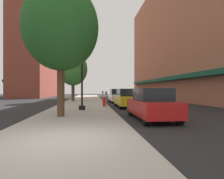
% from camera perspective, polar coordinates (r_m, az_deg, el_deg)
% --- Properties ---
extents(ground_plane, '(90.00, 90.00, 0.00)m').
position_cam_1_polar(ground_plane, '(23.93, 1.24, -3.81)').
color(ground_plane, '#232326').
extents(sidewalk_slab, '(4.80, 50.00, 0.12)m').
position_cam_1_polar(sidewalk_slab, '(24.73, -8.32, -3.55)').
color(sidewalk_slab, '#A8A399').
rests_on(sidewalk_slab, ground).
extents(building_right_brick, '(6.80, 40.00, 20.12)m').
position_cam_1_polar(building_right_brick, '(32.21, 20.71, 15.21)').
color(building_right_brick, '#9E6047').
rests_on(building_right_brick, ground).
extents(building_far_background, '(6.80, 18.00, 21.16)m').
position_cam_1_polar(building_far_background, '(45.17, -21.92, 11.46)').
color(building_far_background, brown).
rests_on(building_far_background, ground).
extents(lamppost, '(0.48, 0.48, 5.90)m').
position_cam_1_polar(lamppost, '(13.92, -9.10, 6.64)').
color(lamppost, black).
rests_on(lamppost, sidewalk_slab).
extents(fire_hydrant, '(0.33, 0.26, 0.79)m').
position_cam_1_polar(fire_hydrant, '(16.36, -2.45, -3.76)').
color(fire_hydrant, red).
rests_on(fire_hydrant, sidewalk_slab).
extents(parking_meter_near, '(0.14, 0.09, 1.31)m').
position_cam_1_polar(parking_meter_near, '(15.30, -1.79, -2.41)').
color(parking_meter_near, slate).
rests_on(parking_meter_near, sidewalk_slab).
extents(parking_meter_far, '(0.14, 0.09, 1.31)m').
position_cam_1_polar(parking_meter_far, '(19.76, -2.84, -1.86)').
color(parking_meter_far, slate).
rests_on(parking_meter_far, sidewalk_slab).
extents(tree_near, '(4.16, 4.16, 7.30)m').
position_cam_1_polar(tree_near, '(11.24, -15.29, 17.66)').
color(tree_near, '#4C3823').
rests_on(tree_near, sidewalk_slab).
extents(tree_mid, '(3.72, 3.72, 6.27)m').
position_cam_1_polar(tree_mid, '(25.02, -11.76, 6.05)').
color(tree_mid, '#4C3823').
rests_on(tree_mid, sidewalk_slab).
extents(car_red, '(1.80, 4.30, 1.66)m').
position_cam_1_polar(car_red, '(10.17, 11.88, -4.43)').
color(car_red, black).
rests_on(car_red, ground).
extents(car_yellow, '(1.80, 4.30, 1.66)m').
position_cam_1_polar(car_yellow, '(16.82, 4.50, -2.67)').
color(car_yellow, black).
rests_on(car_yellow, ground).
extents(car_white, '(1.80, 4.30, 1.66)m').
position_cam_1_polar(car_white, '(22.94, 1.56, -1.95)').
color(car_white, black).
rests_on(car_white, ground).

